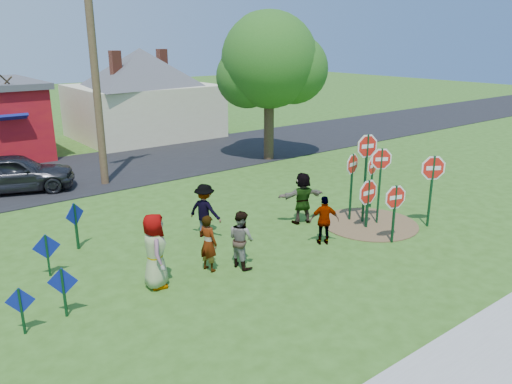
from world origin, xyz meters
TOP-DOWN VIEW (x-y plane):
  - ground at (0.00, 0.00)m, footprint 120.00×120.00m
  - sidewalk at (0.00, -7.20)m, footprint 22.00×1.80m
  - road at (0.00, 11.50)m, footprint 120.00×7.50m
  - dirt_patch at (4.50, -1.00)m, footprint 3.20×3.20m
  - cream_house at (5.50, 18.00)m, footprint 9.40×9.40m
  - stop_sign_a at (3.81, -2.44)m, footprint 0.96×0.27m
  - stop_sign_b at (4.45, -0.73)m, footprint 1.03×0.26m
  - stop_sign_c at (4.74, -1.11)m, footprint 0.84×0.49m
  - stop_sign_d at (5.91, 0.16)m, footprint 0.92×0.20m
  - stop_sign_e at (4.13, -1.15)m, footprint 1.13×0.08m
  - stop_sign_f at (5.86, -2.31)m, footprint 0.93×0.61m
  - stop_sign_g at (4.25, -0.33)m, footprint 0.93×0.20m
  - blue_diamond_a at (-5.44, -0.62)m, footprint 0.59×0.34m
  - blue_diamond_b at (-6.36, -0.78)m, footprint 0.55×0.26m
  - blue_diamond_c at (-5.13, 1.67)m, footprint 0.69×0.14m
  - blue_diamond_d at (-3.94, 2.95)m, footprint 0.63×0.34m
  - person_a at (-3.17, -0.58)m, footprint 0.87×1.08m
  - person_b at (-1.64, -0.61)m, footprint 0.50×0.64m
  - person_c at (-0.81, -0.96)m, footprint 0.67×0.83m
  - person_d at (-0.43, 1.47)m, footprint 1.03×1.27m
  - person_e at (2.08, -1.24)m, footprint 0.94×0.79m
  - person_f at (2.80, 0.50)m, footprint 1.71×1.00m
  - suv at (-3.97, 10.15)m, footprint 4.88×3.28m
  - utility_pole at (-0.68, 9.08)m, footprint 2.47×0.68m
  - leafy_tree at (7.84, 8.31)m, footprint 5.14×4.69m

SIDE VIEW (x-z plane):
  - ground at x=0.00m, z-range 0.00..0.00m
  - dirt_patch at x=4.50m, z-range 0.00..0.03m
  - road at x=0.00m, z-range 0.00..0.04m
  - sidewalk at x=0.00m, z-range 0.00..0.08m
  - blue_diamond_b at x=-6.36m, z-range 0.12..1.20m
  - blue_diamond_c at x=-5.13m, z-range 0.12..1.30m
  - blue_diamond_a at x=-5.44m, z-range 0.13..1.33m
  - person_e at x=2.08m, z-range 0.00..1.51m
  - person_b at x=-1.64m, z-range 0.00..1.56m
  - person_c at x=-0.81m, z-range 0.00..1.60m
  - suv at x=-3.97m, z-range 0.04..1.58m
  - person_d at x=-0.43m, z-range 0.00..1.71m
  - person_f at x=2.80m, z-range 0.00..1.75m
  - blue_diamond_d at x=-3.94m, z-range 0.17..1.61m
  - person_a at x=-3.17m, z-range 0.00..1.93m
  - stop_sign_e at x=4.13m, z-range 0.24..2.03m
  - stop_sign_a at x=3.81m, z-range 0.34..2.28m
  - stop_sign_d at x=5.91m, z-range 0.42..2.45m
  - stop_sign_g at x=4.25m, z-range 0.50..2.95m
  - stop_sign_f at x=5.86m, z-range 0.54..3.08m
  - stop_sign_c at x=4.74m, z-range 0.56..3.27m
  - stop_sign_b at x=4.45m, z-range 0.73..3.89m
  - cream_house at x=5.50m, z-range -0.33..6.17m
  - leafy_tree at x=7.84m, z-range 1.05..8.36m
  - utility_pole at x=-0.68m, z-range 0.27..10.50m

